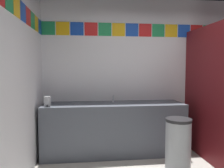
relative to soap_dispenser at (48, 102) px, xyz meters
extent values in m
cube|color=silver|center=(1.78, 0.54, 0.41)|extent=(3.91, 0.08, 2.71)
cube|color=#1E8C4C|center=(-0.05, 0.49, 1.20)|extent=(0.23, 0.01, 0.23)
cube|color=yellow|center=(0.19, 0.49, 1.20)|extent=(0.23, 0.01, 0.23)
cube|color=#1947B7|center=(0.44, 0.49, 1.20)|extent=(0.23, 0.01, 0.23)
cube|color=red|center=(0.68, 0.49, 1.20)|extent=(0.23, 0.01, 0.23)
cube|color=#1E8C4C|center=(0.93, 0.49, 1.20)|extent=(0.23, 0.01, 0.23)
cube|color=yellow|center=(1.17, 0.49, 1.20)|extent=(0.23, 0.01, 0.23)
cube|color=#1947B7|center=(1.42, 0.49, 1.20)|extent=(0.23, 0.01, 0.23)
cube|color=red|center=(1.66, 0.49, 1.20)|extent=(0.23, 0.01, 0.23)
cube|color=#1E8C4C|center=(1.91, 0.49, 1.20)|extent=(0.23, 0.01, 0.23)
cube|color=yellow|center=(2.15, 0.49, 1.20)|extent=(0.23, 0.01, 0.23)
cube|color=#1947B7|center=(2.39, 0.49, 1.20)|extent=(0.23, 0.01, 0.23)
cube|color=red|center=(2.64, 0.49, 1.20)|extent=(0.23, 0.01, 0.23)
cube|color=#1E8C4C|center=(2.88, 0.49, 1.20)|extent=(0.23, 0.01, 0.23)
cube|color=yellow|center=(3.13, 0.49, 1.20)|extent=(0.23, 0.01, 0.23)
cube|color=#1E8C4C|center=(-0.17, -1.06, 1.20)|extent=(0.01, 0.23, 0.23)
cube|color=yellow|center=(-0.17, -0.82, 1.20)|extent=(0.01, 0.23, 0.23)
cube|color=#1947B7|center=(-0.17, -0.58, 1.20)|extent=(0.01, 0.23, 0.23)
cube|color=red|center=(-0.17, -0.34, 1.20)|extent=(0.01, 0.23, 0.23)
cube|color=#1E8C4C|center=(-0.17, -0.10, 1.20)|extent=(0.01, 0.23, 0.23)
cube|color=yellow|center=(-0.17, 0.14, 1.20)|extent=(0.01, 0.23, 0.23)
cube|color=#1947B7|center=(-0.17, 0.38, 1.20)|extent=(0.01, 0.23, 0.23)
cube|color=#4C515B|center=(1.05, 0.19, -0.51)|extent=(2.34, 0.62, 0.86)
cube|color=#4C515B|center=(1.05, 0.48, -0.12)|extent=(2.34, 0.03, 0.08)
cylinder|color=white|center=(1.05, 0.16, -0.13)|extent=(0.34, 0.34, 0.10)
cylinder|color=silver|center=(1.05, 0.30, -0.05)|extent=(0.04, 0.04, 0.05)
cylinder|color=silver|center=(1.05, 0.25, 0.02)|extent=(0.02, 0.06, 0.09)
cube|color=#B7BABF|center=(0.00, 0.00, 0.00)|extent=(0.09, 0.07, 0.16)
cylinder|color=black|center=(0.00, -0.04, -0.06)|extent=(0.02, 0.02, 0.03)
cube|color=maroon|center=(2.46, -0.23, 0.12)|extent=(0.04, 1.46, 2.11)
cube|color=white|center=(3.01, 0.26, -0.37)|extent=(0.34, 0.17, 0.34)
cylinder|color=#999EA3|center=(1.83, -0.63, -0.57)|extent=(0.34, 0.34, 0.73)
cylinder|color=#262628|center=(1.83, -0.63, -0.19)|extent=(0.35, 0.35, 0.04)
camera|label=1|loc=(0.60, -3.39, 0.51)|focal=34.76mm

